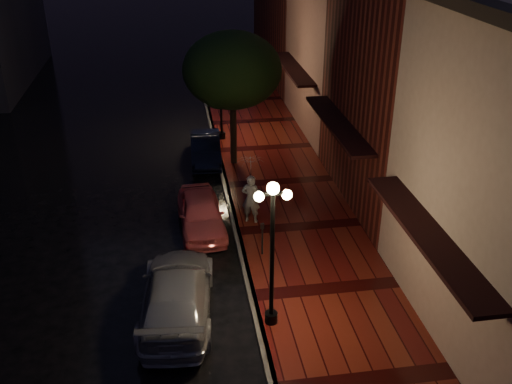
{
  "coord_description": "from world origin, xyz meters",
  "views": [
    {
      "loc": [
        -1.95,
        -17.28,
        10.56
      ],
      "look_at": [
        0.76,
        0.5,
        1.4
      ],
      "focal_mm": 40.0,
      "sensor_mm": 36.0,
      "label": 1
    }
  ],
  "objects_px": {
    "pink_car": "(201,213)",
    "navy_car": "(206,148)",
    "woman_with_umbrella": "(251,179)",
    "parking_meter": "(262,236)",
    "silver_car": "(177,294)",
    "street_tree": "(232,72)",
    "streetlamp_far": "(220,90)",
    "streetlamp_near": "(272,247)"
  },
  "relations": [
    {
      "from": "pink_car",
      "to": "street_tree",
      "type": "bearing_deg",
      "value": 68.8
    },
    {
      "from": "navy_car",
      "to": "silver_car",
      "type": "relative_size",
      "value": 0.76
    },
    {
      "from": "woman_with_umbrella",
      "to": "parking_meter",
      "type": "bearing_deg",
      "value": 113.1
    },
    {
      "from": "streetlamp_near",
      "to": "street_tree",
      "type": "height_order",
      "value": "street_tree"
    },
    {
      "from": "pink_car",
      "to": "navy_car",
      "type": "bearing_deg",
      "value": 81.71
    },
    {
      "from": "navy_car",
      "to": "parking_meter",
      "type": "bearing_deg",
      "value": -78.87
    },
    {
      "from": "streetlamp_near",
      "to": "navy_car",
      "type": "bearing_deg",
      "value": 94.65
    },
    {
      "from": "navy_car",
      "to": "woman_with_umbrella",
      "type": "bearing_deg",
      "value": -76.27
    },
    {
      "from": "streetlamp_near",
      "to": "silver_car",
      "type": "bearing_deg",
      "value": 160.31
    },
    {
      "from": "streetlamp_far",
      "to": "pink_car",
      "type": "height_order",
      "value": "streetlamp_far"
    },
    {
      "from": "streetlamp_near",
      "to": "parking_meter",
      "type": "relative_size",
      "value": 3.71
    },
    {
      "from": "silver_car",
      "to": "parking_meter",
      "type": "distance_m",
      "value": 3.8
    },
    {
      "from": "streetlamp_far",
      "to": "navy_car",
      "type": "bearing_deg",
      "value": -112.28
    },
    {
      "from": "streetlamp_far",
      "to": "silver_car",
      "type": "distance_m",
      "value": 13.47
    },
    {
      "from": "streetlamp_far",
      "to": "pink_car",
      "type": "bearing_deg",
      "value": -100.55
    },
    {
      "from": "woman_with_umbrella",
      "to": "parking_meter",
      "type": "height_order",
      "value": "woman_with_umbrella"
    },
    {
      "from": "street_tree",
      "to": "silver_car",
      "type": "distance_m",
      "value": 11.04
    },
    {
      "from": "streetlamp_near",
      "to": "navy_car",
      "type": "relative_size",
      "value": 1.16
    },
    {
      "from": "streetlamp_far",
      "to": "street_tree",
      "type": "height_order",
      "value": "street_tree"
    },
    {
      "from": "pink_car",
      "to": "parking_meter",
      "type": "xyz_separation_m",
      "value": [
        1.87,
        -2.18,
        0.2
      ]
    },
    {
      "from": "navy_car",
      "to": "parking_meter",
      "type": "height_order",
      "value": "parking_meter"
    },
    {
      "from": "street_tree",
      "to": "silver_car",
      "type": "height_order",
      "value": "street_tree"
    },
    {
      "from": "streetlamp_near",
      "to": "pink_car",
      "type": "distance_m",
      "value": 6.13
    },
    {
      "from": "street_tree",
      "to": "silver_car",
      "type": "xyz_separation_m",
      "value": [
        -2.81,
        -10.08,
        -3.53
      ]
    },
    {
      "from": "pink_car",
      "to": "silver_car",
      "type": "xyz_separation_m",
      "value": [
        -0.98,
        -4.69,
        0.06
      ]
    },
    {
      "from": "navy_car",
      "to": "streetlamp_near",
      "type": "bearing_deg",
      "value": -82.87
    },
    {
      "from": "silver_car",
      "to": "woman_with_umbrella",
      "type": "height_order",
      "value": "woman_with_umbrella"
    },
    {
      "from": "streetlamp_far",
      "to": "parking_meter",
      "type": "height_order",
      "value": "streetlamp_far"
    },
    {
      "from": "streetlamp_near",
      "to": "pink_car",
      "type": "xyz_separation_m",
      "value": [
        -1.56,
        5.6,
        -1.94
      ]
    },
    {
      "from": "woman_with_umbrella",
      "to": "parking_meter",
      "type": "relative_size",
      "value": 2.22
    },
    {
      "from": "streetlamp_far",
      "to": "woman_with_umbrella",
      "type": "height_order",
      "value": "streetlamp_far"
    },
    {
      "from": "navy_car",
      "to": "silver_car",
      "type": "distance_m",
      "value": 10.89
    },
    {
      "from": "street_tree",
      "to": "woman_with_umbrella",
      "type": "bearing_deg",
      "value": -90.06
    },
    {
      "from": "streetlamp_near",
      "to": "parking_meter",
      "type": "distance_m",
      "value": 3.85
    },
    {
      "from": "silver_car",
      "to": "woman_with_umbrella",
      "type": "xyz_separation_m",
      "value": [
        2.8,
        4.72,
        1.14
      ]
    },
    {
      "from": "woman_with_umbrella",
      "to": "parking_meter",
      "type": "distance_m",
      "value": 2.43
    },
    {
      "from": "woman_with_umbrella",
      "to": "streetlamp_near",
      "type": "bearing_deg",
      "value": 109.15
    },
    {
      "from": "pink_car",
      "to": "navy_car",
      "type": "height_order",
      "value": "pink_car"
    },
    {
      "from": "pink_car",
      "to": "silver_car",
      "type": "distance_m",
      "value": 4.79
    },
    {
      "from": "streetlamp_near",
      "to": "silver_car",
      "type": "xyz_separation_m",
      "value": [
        -2.55,
        0.91,
        -1.89
      ]
    },
    {
      "from": "woman_with_umbrella",
      "to": "silver_car",
      "type": "bearing_deg",
      "value": 81.05
    },
    {
      "from": "pink_car",
      "to": "silver_car",
      "type": "bearing_deg",
      "value": -104.37
    }
  ]
}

